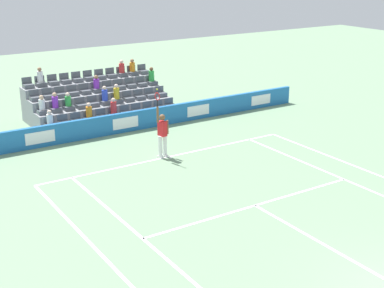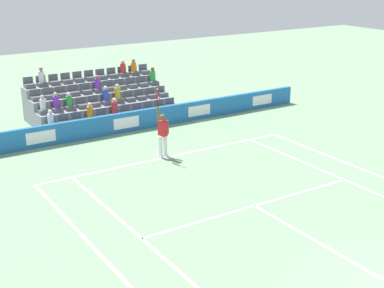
# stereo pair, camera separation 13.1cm
# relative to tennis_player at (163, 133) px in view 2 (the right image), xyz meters

# --- Properties ---
(line_baseline) EXTENTS (10.97, 0.10, 0.01)m
(line_baseline) POSITION_rel_tennis_player_xyz_m (-0.23, 0.12, -0.99)
(line_baseline) COLOR white
(line_baseline) RESTS_ON ground
(line_service) EXTENTS (8.23, 0.10, 0.01)m
(line_service) POSITION_rel_tennis_player_xyz_m (-0.23, 5.61, -0.99)
(line_service) COLOR white
(line_service) RESTS_ON ground
(line_centre_service) EXTENTS (0.10, 6.40, 0.01)m
(line_centre_service) POSITION_rel_tennis_player_xyz_m (-0.23, 8.81, -0.99)
(line_centre_service) COLOR white
(line_centre_service) RESTS_ON ground
(line_singles_sideline_left) EXTENTS (0.10, 11.89, 0.01)m
(line_singles_sideline_left) POSITION_rel_tennis_player_xyz_m (3.89, 6.06, -0.99)
(line_singles_sideline_left) COLOR white
(line_singles_sideline_left) RESTS_ON ground
(line_singles_sideline_right) EXTENTS (0.10, 11.89, 0.01)m
(line_singles_sideline_right) POSITION_rel_tennis_player_xyz_m (-4.34, 6.06, -0.99)
(line_singles_sideline_right) COLOR white
(line_singles_sideline_right) RESTS_ON ground
(line_doubles_sideline_left) EXTENTS (0.10, 11.89, 0.01)m
(line_doubles_sideline_left) POSITION_rel_tennis_player_xyz_m (5.26, 6.06, -0.99)
(line_doubles_sideline_left) COLOR white
(line_doubles_sideline_left) RESTS_ON ground
(line_doubles_sideline_right) EXTENTS (0.10, 11.89, 0.01)m
(line_doubles_sideline_right) POSITION_rel_tennis_player_xyz_m (-5.71, 6.06, -0.99)
(line_doubles_sideline_right) COLOR white
(line_doubles_sideline_right) RESTS_ON ground
(line_centre_mark) EXTENTS (0.10, 0.20, 0.01)m
(line_centre_mark) POSITION_rel_tennis_player_xyz_m (-0.23, 0.22, -0.99)
(line_centre_mark) COLOR white
(line_centre_mark) RESTS_ON ground
(sponsor_barrier) EXTENTS (19.87, 0.22, 0.91)m
(sponsor_barrier) POSITION_rel_tennis_player_xyz_m (-0.23, -3.87, -0.54)
(sponsor_barrier) COLOR #1E66AD
(sponsor_barrier) RESTS_ON ground
(tennis_player) EXTENTS (0.53, 0.39, 2.85)m
(tennis_player) POSITION_rel_tennis_player_xyz_m (0.00, 0.00, 0.00)
(tennis_player) COLOR white
(tennis_player) RESTS_ON ground
(stadium_stand) EXTENTS (6.82, 3.80, 2.62)m
(stadium_stand) POSITION_rel_tennis_player_xyz_m (-0.22, -6.81, -0.31)
(stadium_stand) COLOR gray
(stadium_stand) RESTS_ON ground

